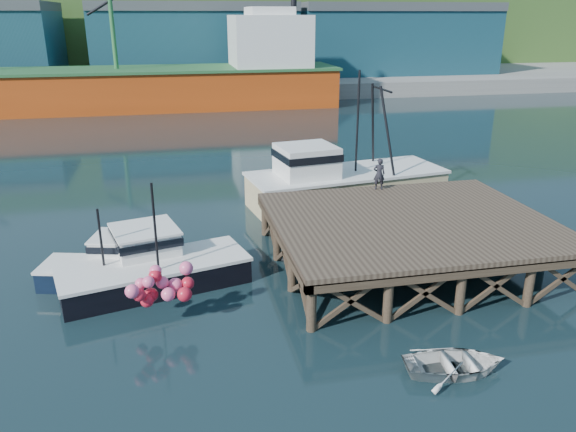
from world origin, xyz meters
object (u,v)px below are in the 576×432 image
object	(u,v)px
boat_black	(153,265)
dinghy	(455,363)
boat_navy	(112,266)
dockworker	(379,174)
trawler	(343,178)

from	to	relation	value
boat_black	dinghy	bearing A→B (deg)	-56.04
boat_navy	boat_black	xyz separation A→B (m)	(1.67, -0.61, 0.15)
boat_black	dinghy	xyz separation A→B (m)	(9.26, -8.26, -0.53)
dockworker	boat_navy	bearing A→B (deg)	29.03
dinghy	trawler	bearing A→B (deg)	1.59
dockworker	dinghy	bearing A→B (deg)	94.10
trawler	dinghy	size ratio (longest dim) A/B	3.76
boat_black	dockworker	distance (m)	12.27
boat_navy	boat_black	size ratio (longest dim) A/B	0.74
trawler	dockworker	xyz separation A→B (m)	(0.57, -4.20, 1.35)
boat_navy	dinghy	bearing A→B (deg)	-24.34
dinghy	dockworker	xyz separation A→B (m)	(2.08, 12.46, 2.61)
boat_navy	dockworker	distance (m)	13.68
boat_navy	dockworker	world-z (taller)	dockworker
boat_black	dinghy	distance (m)	12.42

